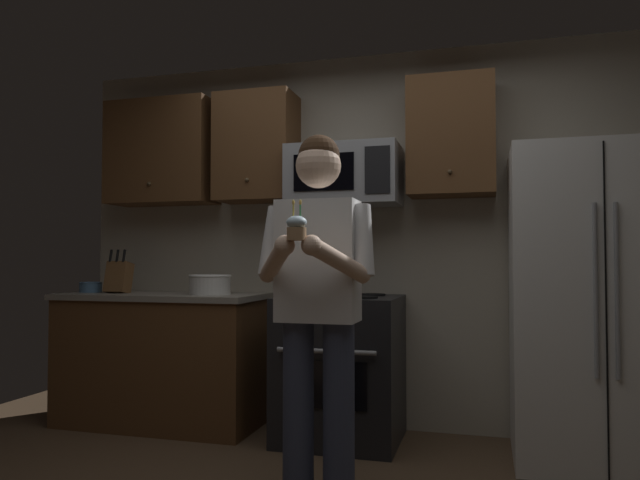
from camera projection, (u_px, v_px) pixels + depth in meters
wall_back at (374, 240)px, 4.16m from camera, size 4.40×0.10×2.60m
oven_range at (340, 368)px, 3.80m from camera, size 0.76×0.70×0.93m
microwave at (344, 176)px, 3.96m from camera, size 0.74×0.41×0.40m
refrigerator at (594, 305)px, 3.37m from camera, size 0.90×0.75×1.80m
cabinet_row_upper at (267, 148)px, 4.17m from camera, size 2.78×0.36×0.76m
counter_left at (162, 358)px, 4.17m from camera, size 1.44×0.66×0.92m
knife_block at (119, 277)px, 4.23m from camera, size 0.16×0.15×0.32m
bowl_large_white at (210, 284)px, 4.04m from camera, size 0.29×0.29×0.13m
bowl_small_colored at (91, 287)px, 4.30m from camera, size 0.16×0.16×0.07m
person at (318, 293)px, 2.82m from camera, size 0.60×0.48×1.76m
cupcake at (297, 227)px, 2.51m from camera, size 0.09×0.09×0.17m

